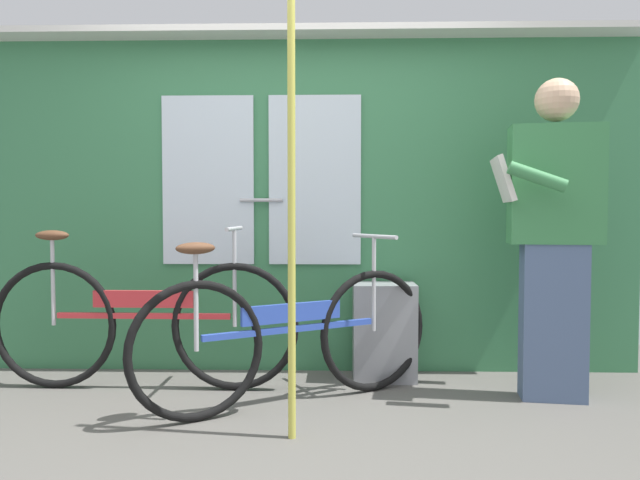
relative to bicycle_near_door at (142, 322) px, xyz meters
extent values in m
cube|color=#56544F|center=(0.86, -0.86, -0.42)|extent=(5.53, 4.28, 0.04)
cube|color=#387A4C|center=(0.86, 0.48, 0.69)|extent=(4.53, 0.08, 2.17)
cube|color=silver|center=(0.31, 0.43, 0.86)|extent=(0.60, 0.02, 1.10)
cube|color=silver|center=(1.01, 0.43, 0.86)|extent=(0.60, 0.02, 1.10)
cylinder|color=#B2B2B7|center=(0.66, 0.41, 0.73)|extent=(0.28, 0.02, 0.02)
cube|color=silver|center=(0.86, 0.38, 1.79)|extent=(4.53, 0.28, 0.04)
torus|color=black|center=(0.55, -0.01, -0.02)|extent=(0.76, 0.06, 0.75)
torus|color=black|center=(-0.53, 0.01, -0.02)|extent=(0.76, 0.06, 0.75)
cube|color=red|center=(0.01, 0.00, 0.04)|extent=(1.03, 0.05, 0.03)
cube|color=red|center=(0.01, 0.00, 0.14)|extent=(0.60, 0.04, 0.10)
cylinder|color=#B7B7BC|center=(-0.53, 0.01, 0.25)|extent=(0.02, 0.02, 0.54)
ellipsoid|color=brown|center=(-0.53, 0.01, 0.51)|extent=(0.20, 0.09, 0.06)
cylinder|color=#B7B7BC|center=(0.55, -0.01, 0.27)|extent=(0.02, 0.02, 0.58)
cylinder|color=#B7B7BC|center=(0.55, -0.01, 0.55)|extent=(0.03, 0.44, 0.02)
torus|color=black|center=(1.37, 0.00, -0.04)|extent=(0.64, 0.40, 0.71)
torus|color=black|center=(0.45, -0.53, -0.04)|extent=(0.64, 0.40, 0.71)
cube|color=#2D4CB2|center=(0.91, -0.27, 0.02)|extent=(0.89, 0.54, 0.03)
cube|color=#2D4CB2|center=(0.91, -0.27, 0.11)|extent=(0.52, 0.32, 0.10)
cylinder|color=#B7B7BC|center=(0.45, -0.53, 0.21)|extent=(0.02, 0.02, 0.51)
ellipsoid|color=brown|center=(0.45, -0.53, 0.47)|extent=(0.22, 0.18, 0.06)
cylinder|color=#B7B7BC|center=(1.37, 0.00, 0.23)|extent=(0.02, 0.02, 0.55)
cylinder|color=#B7B7BC|center=(1.37, 0.00, 0.51)|extent=(0.24, 0.39, 0.02)
cube|color=slate|center=(2.36, -0.13, 0.04)|extent=(0.36, 0.23, 0.87)
cube|color=#387F47|center=(2.36, -0.13, 0.80)|extent=(0.51, 0.27, 0.65)
sphere|color=tan|center=(2.36, -0.13, 1.26)|extent=(0.24, 0.24, 0.24)
cube|color=silver|center=(2.08, -0.09, 0.83)|extent=(0.15, 0.35, 0.26)
cylinder|color=#387F47|center=(2.19, -0.32, 0.83)|extent=(0.31, 0.11, 0.17)
cylinder|color=#387F47|center=(2.25, 0.11, 0.83)|extent=(0.31, 0.11, 0.17)
cube|color=gray|center=(1.45, 0.26, -0.10)|extent=(0.39, 0.28, 0.60)
cylinder|color=#C6C14C|center=(0.94, -0.74, 0.69)|extent=(0.04, 0.04, 2.17)
camera|label=1|loc=(1.14, -3.40, 0.63)|focal=32.87mm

